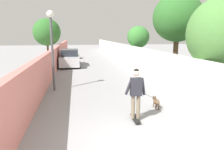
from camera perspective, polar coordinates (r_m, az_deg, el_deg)
The scene contains 12 objects.
ground_plane at distance 18.87m, azimuth -5.31°, elevation 2.46°, with size 80.00×80.00×0.00m, color gray.
wall_left at distance 16.79m, azimuth -15.91°, elevation 4.10°, with size 48.00×0.30×1.81m, color #CC726B.
fence_right at distance 17.37m, azimuth 5.96°, elevation 4.87°, with size 48.00×0.30×1.91m, color silver.
tree_right_near at distance 13.65m, azimuth 17.90°, elevation 14.93°, with size 3.04×3.04×5.38m.
tree_right_mid at distance 18.42m, azimuth 7.36°, elevation 10.45°, with size 1.95×1.95×3.62m.
tree_right_far at distance 9.58m, azimuth 28.03°, elevation 10.10°, with size 2.68×2.68×4.38m.
tree_left_distant at distance 23.78m, azimuth -17.79°, elevation 11.36°, with size 2.94×2.94×4.62m.
lamp_post at distance 10.76m, azimuth -16.58°, elevation 10.37°, with size 0.36×0.36×4.04m.
skateboard at distance 7.12m, azimuth 6.55°, elevation -12.02°, with size 0.81×0.25×0.08m.
person_skateboarder at distance 6.78m, azimuth 6.74°, elevation -4.12°, with size 0.24×0.71×1.71m.
dog at distance 8.29m, azimuth 12.22°, elevation -7.27°, with size 1.31×1.27×1.06m.
car_near at distance 19.23m, azimuth -11.73°, elevation 4.59°, with size 4.23×1.80×1.54m.
Camera 1 is at (-4.59, 1.52, 2.87)m, focal length 32.64 mm.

